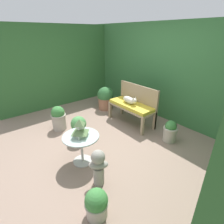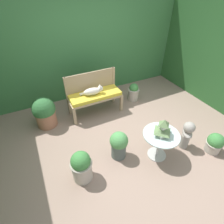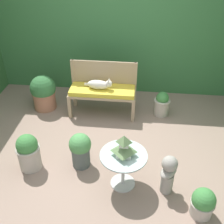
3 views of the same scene
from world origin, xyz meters
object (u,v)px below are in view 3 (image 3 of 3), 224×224
at_px(potted_plant_hedge_corner, 80,149).
at_px(potted_plant_bench_left, 28,152).
at_px(potted_plant_table_near, 44,92).
at_px(potted_plant_patio_mid, 203,203).
at_px(cat, 99,84).
at_px(garden_bust, 168,173).
at_px(garden_bench, 102,92).
at_px(patio_table, 123,161).
at_px(potted_plant_table_far, 162,104).
at_px(pagoda_birdhouse, 124,147).

distance_m(potted_plant_hedge_corner, potted_plant_bench_left, 0.75).
relative_size(potted_plant_table_near, potted_plant_patio_mid, 1.66).
xyz_separation_m(cat, garden_bust, (1.16, -1.76, -0.28)).
bearing_deg(potted_plant_table_near, cat, -4.28).
xyz_separation_m(garden_bench, patio_table, (0.52, -1.72, -0.03)).
height_order(cat, potted_plant_hedge_corner, cat).
bearing_deg(garden_bust, potted_plant_hedge_corner, 109.08).
bearing_deg(potted_plant_table_far, potted_plant_table_near, -179.79).
height_order(cat, potted_plant_patio_mid, cat).
bearing_deg(potted_plant_table_far, patio_table, -108.19).
bearing_deg(pagoda_birdhouse, garden_bust, -5.57).
distance_m(potted_plant_table_near, potted_plant_patio_mid, 3.44).
relative_size(pagoda_birdhouse, potted_plant_bench_left, 0.54).
height_order(garden_bench, potted_plant_bench_left, potted_plant_bench_left).
xyz_separation_m(patio_table, potted_plant_hedge_corner, (-0.65, 0.31, -0.12)).
relative_size(pagoda_birdhouse, potted_plant_hedge_corner, 0.56).
xyz_separation_m(potted_plant_patio_mid, potted_plant_table_far, (-0.42, 2.17, 0.03)).
distance_m(potted_plant_table_near, potted_plant_bench_left, 1.63).
relative_size(cat, potted_plant_bench_left, 0.89).
height_order(patio_table, potted_plant_bench_left, potted_plant_bench_left).
xyz_separation_m(potted_plant_hedge_corner, potted_plant_bench_left, (-0.74, -0.13, -0.01)).
xyz_separation_m(potted_plant_table_near, potted_plant_patio_mid, (2.67, -2.16, -0.14)).
distance_m(patio_table, potted_plant_hedge_corner, 0.73).
bearing_deg(garden_bench, potted_plant_bench_left, -119.29).
bearing_deg(potted_plant_patio_mid, garden_bust, 141.97).
bearing_deg(potted_plant_patio_mid, potted_plant_bench_left, 166.90).
relative_size(patio_table, potted_plant_patio_mid, 1.53).
bearing_deg(pagoda_birdhouse, potted_plant_hedge_corner, 154.64).
xyz_separation_m(garden_bench, potted_plant_table_near, (-1.15, 0.06, -0.11)).
distance_m(garden_bench, garden_bust, 2.10).
distance_m(patio_table, garden_bust, 0.60).
xyz_separation_m(cat, potted_plant_bench_left, (-0.82, -1.53, -0.32)).
distance_m(patio_table, potted_plant_table_near, 2.44).
relative_size(potted_plant_table_near, potted_plant_bench_left, 1.16).
bearing_deg(potted_plant_bench_left, garden_bench, 60.71).
bearing_deg(potted_plant_patio_mid, pagoda_birdhouse, 159.25).
distance_m(cat, garden_bust, 2.12).
bearing_deg(potted_plant_bench_left, patio_table, -7.20).
xyz_separation_m(patio_table, pagoda_birdhouse, (0.00, -0.00, 0.25)).
distance_m(garden_bust, potted_plant_bench_left, 1.99).
bearing_deg(potted_plant_hedge_corner, potted_plant_patio_mid, -22.59).
xyz_separation_m(potted_plant_table_near, potted_plant_hedge_corner, (1.02, -1.48, -0.04)).
relative_size(garden_bench, garden_bust, 2.02).
relative_size(cat, pagoda_birdhouse, 1.66).
bearing_deg(potted_plant_table_near, garden_bust, -39.18).
distance_m(garden_bench, patio_table, 1.80).
height_order(cat, patio_table, cat).
relative_size(pagoda_birdhouse, potted_plant_table_near, 0.46).
xyz_separation_m(potted_plant_bench_left, potted_plant_table_far, (1.97, 1.62, -0.06)).
distance_m(potted_plant_patio_mid, potted_plant_table_far, 2.21).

